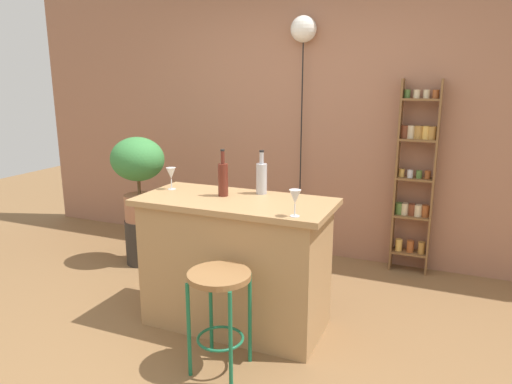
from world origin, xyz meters
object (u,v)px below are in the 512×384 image
Objects in this scene: bottle_sauce_amber at (223,178)px; pendant_globe_light at (303,32)px; potted_plant at (138,168)px; wine_glass_center at (295,197)px; bar_stool at (220,296)px; bottle_spirits_clear at (262,177)px; spice_shelf at (415,177)px; plant_stool at (142,241)px; wine_glass_left at (171,174)px.

pendant_globe_light is (0.09, 1.49, 1.09)m from bottle_sauce_amber.
potted_plant is 2.07m from wine_glass_center.
bar_stool is 0.95m from bottle_spirits_clear.
bottle_spirits_clear is at bearing 131.63° from wine_glass_center.
wine_glass_center reaches higher than bar_stool.
bottle_spirits_clear is 0.14× the size of pendant_globe_light.
spice_shelf is 1.61m from bottle_spirits_clear.
bottle_sauce_amber is (-0.26, 0.59, 0.58)m from bar_stool.
plant_stool is 0.71m from potted_plant.
bottle_spirits_clear is (1.44, -0.48, 0.13)m from potted_plant.
wine_glass_left is at bearing -38.99° from plant_stool.
plant_stool is at bearing 0.00° from potted_plant.
bar_stool is 1.95m from plant_stool.
plant_stool is at bearing 140.03° from bar_stool.
potted_plant reaches higher than plant_stool.
potted_plant reaches higher than bar_stool.
bar_stool is 1.10m from wine_glass_left.
bottle_spirits_clear is at bearing -18.61° from potted_plant.
pendant_globe_light is at bearing 32.69° from potted_plant.
bar_stool is at bearing -113.88° from spice_shelf.
spice_shelf is at bearing 66.12° from bar_stool.
spice_shelf is 1.87m from bottle_sauce_amber.
pendant_globe_light reaches higher than plant_stool.
bottle_spirits_clear is 1.91× the size of wine_glass_center.
pendant_globe_light is at bearing 106.68° from wine_glass_center.
wine_glass_left and wine_glass_center have the same top height.
bottle_spirits_clear is at bearing -126.32° from spice_shelf.
bottle_sauce_amber reaches higher than plant_stool.
plant_stool is 0.19× the size of pendant_globe_light.
bottle_spirits_clear is 1.91× the size of wine_glass_left.
wine_glass_left is (-1.61, -1.43, 0.17)m from spice_shelf.
bottle_spirits_clear reaches higher than wine_glass_left.
pendant_globe_light is at bearing 69.84° from wine_glass_left.
wine_glass_left reaches higher than plant_stool.
bottle_sauce_amber is 0.44m from wine_glass_left.
spice_shelf reaches higher than bottle_spirits_clear.
pendant_globe_light is at bearing 86.44° from bottle_sauce_amber.
wine_glass_left is at bearing 139.00° from bar_stool.
potted_plant is (-0.00, 0.00, 0.71)m from plant_stool.
wine_glass_left is 1.00× the size of wine_glass_center.
wine_glass_left is (-0.67, -0.14, -0.00)m from bottle_spirits_clear.
wine_glass_center is at bearing -107.39° from spice_shelf.
bottle_sauce_amber reaches higher than bottle_spirits_clear.
potted_plant is at bearing -147.31° from pendant_globe_light.
bottle_sauce_amber is 0.69m from wine_glass_center.
potted_plant is 1.52m from bottle_spirits_clear.
wine_glass_center is at bearing -26.98° from potted_plant.
plant_stool is 2.60× the size of wine_glass_left.
spice_shelf is at bearing 53.68° from bottle_spirits_clear.
potted_plant is 2.53× the size of bottle_spirits_clear.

